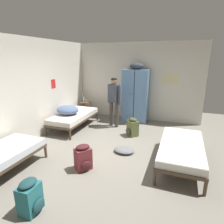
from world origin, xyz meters
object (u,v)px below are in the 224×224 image
object	(u,v)px
backpack_teal	(30,197)
backpack_maroon	(83,158)
locker_bank	(136,95)
water_bottle	(84,99)
shelf_unit	(86,107)
backpack_olive	(132,127)
person_traveler	(114,98)
lotion_bottle	(87,100)
bed_right	(181,148)
bedding_heap	(68,110)
bed_left_rear	(74,116)
clothes_pile_grey	(124,150)

from	to	relation	value
backpack_teal	backpack_maroon	bearing A→B (deg)	81.94
locker_bank	water_bottle	distance (m)	2.07
locker_bank	shelf_unit	xyz separation A→B (m)	(-1.97, -0.09, -0.62)
backpack_olive	backpack_teal	bearing A→B (deg)	-101.44
backpack_olive	backpack_teal	distance (m)	3.45
shelf_unit	backpack_teal	world-z (taller)	shelf_unit
person_traveler	shelf_unit	bearing A→B (deg)	153.13
shelf_unit	lotion_bottle	xyz separation A→B (m)	(0.07, -0.04, 0.30)
bed_right	bedding_heap	size ratio (longest dim) A/B	2.66
bed_left_rear	backpack_teal	size ratio (longest dim) A/B	3.45
lotion_bottle	backpack_olive	xyz separation A→B (m)	(2.16, -1.26, -0.38)
shelf_unit	person_traveler	size ratio (longest dim) A/B	0.35
shelf_unit	bedding_heap	world-z (taller)	bedding_heap
bed_right	backpack_teal	distance (m)	3.03
bed_right	water_bottle	world-z (taller)	water_bottle
bedding_heap	water_bottle	bearing A→B (deg)	98.20
person_traveler	clothes_pile_grey	distance (m)	2.09
bedding_heap	backpack_maroon	distance (m)	2.53
bed_right	clothes_pile_grey	distance (m)	1.34
bed_right	backpack_olive	xyz separation A→B (m)	(-1.38, 1.17, -0.12)
person_traveler	lotion_bottle	world-z (taller)	person_traveler
water_bottle	backpack_maroon	world-z (taller)	water_bottle
bed_right	backpack_teal	bearing A→B (deg)	-133.07
backpack_teal	bedding_heap	bearing A→B (deg)	113.68
person_traveler	water_bottle	distance (m)	1.73
bed_right	backpack_maroon	world-z (taller)	backpack_maroon
lotion_bottle	clothes_pile_grey	distance (m)	3.30
water_bottle	backpack_olive	xyz separation A→B (m)	(2.31, -1.32, -0.42)
backpack_olive	water_bottle	bearing A→B (deg)	150.27
locker_bank	clothes_pile_grey	xyz separation A→B (m)	(0.34, -2.48, -0.91)
locker_bank	shelf_unit	world-z (taller)	locker_bank
locker_bank	backpack_olive	world-z (taller)	locker_bank
shelf_unit	backpack_maroon	size ratio (longest dim) A/B	1.04
bedding_heap	backpack_teal	xyz separation A→B (m)	(1.41, -3.22, -0.37)
person_traveler	lotion_bottle	xyz separation A→B (m)	(-1.38, 0.69, -0.34)
shelf_unit	clothes_pile_grey	distance (m)	3.34
shelf_unit	bedding_heap	bearing A→B (deg)	-84.79
person_traveler	water_bottle	size ratio (longest dim) A/B	6.73
bed_right	locker_bank	bearing A→B (deg)	122.73
bedding_heap	lotion_bottle	world-z (taller)	bedding_heap
person_traveler	water_bottle	world-z (taller)	person_traveler
bed_left_rear	backpack_teal	xyz separation A→B (m)	(1.30, -3.38, -0.12)
bed_left_rear	bedding_heap	distance (m)	0.31
bed_right	bedding_heap	world-z (taller)	bedding_heap
bedding_heap	person_traveler	bearing A→B (deg)	28.91
bed_left_rear	clothes_pile_grey	world-z (taller)	bed_left_rear
shelf_unit	lotion_bottle	distance (m)	0.31
backpack_olive	bed_left_rear	bearing A→B (deg)	-179.86
bed_left_rear	water_bottle	xyz separation A→B (m)	(-0.33, 1.32, 0.30)
bed_right	backpack_teal	xyz separation A→B (m)	(-2.07, -2.21, -0.12)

